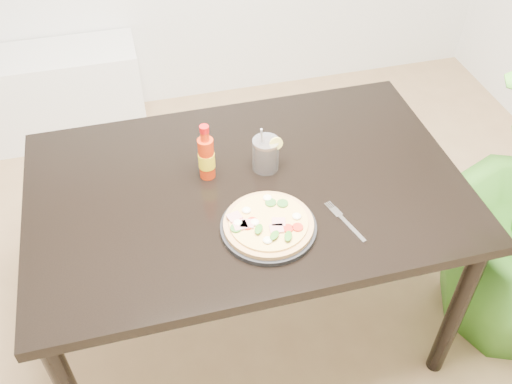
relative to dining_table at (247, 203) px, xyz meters
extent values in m
cube|color=black|center=(0.00, 0.00, 0.06)|extent=(1.40, 0.90, 0.04)
cylinder|color=black|center=(0.64, -0.39, -0.31)|extent=(0.06, 0.06, 0.71)
cylinder|color=black|center=(-0.64, 0.39, -0.31)|extent=(0.06, 0.06, 0.71)
cylinder|color=black|center=(0.64, 0.39, -0.31)|extent=(0.06, 0.06, 0.71)
cylinder|color=black|center=(0.02, -0.20, 0.09)|extent=(0.29, 0.29, 0.02)
cylinder|color=tan|center=(0.02, -0.20, 0.11)|extent=(0.27, 0.27, 0.01)
cylinder|color=#E8CC65|center=(0.02, -0.20, 0.12)|extent=(0.23, 0.23, 0.01)
cube|color=#D48984|center=(0.04, -0.22, 0.12)|extent=(0.05, 0.04, 0.01)
cube|color=#D48984|center=(-0.07, -0.21, 0.12)|extent=(0.04, 0.04, 0.01)
cube|color=#D48984|center=(0.03, -0.24, 0.12)|extent=(0.04, 0.04, 0.01)
cube|color=#D48984|center=(-0.05, -0.20, 0.12)|extent=(0.05, 0.04, 0.01)
cube|color=#D48984|center=(-0.08, -0.17, 0.12)|extent=(0.05, 0.04, 0.01)
cylinder|color=red|center=(0.06, -0.25, 0.12)|extent=(0.03, 0.03, 0.01)
cylinder|color=red|center=(-0.05, -0.21, 0.12)|extent=(0.03, 0.03, 0.01)
cylinder|color=red|center=(-0.03, -0.20, 0.12)|extent=(0.03, 0.03, 0.01)
cylinder|color=red|center=(-0.07, -0.19, 0.12)|extent=(0.03, 0.03, 0.01)
cylinder|color=red|center=(0.09, -0.25, 0.12)|extent=(0.03, 0.03, 0.01)
cylinder|color=#326F25|center=(-0.04, -0.20, 0.12)|extent=(0.03, 0.03, 0.01)
cylinder|color=#326F25|center=(0.08, -0.15, 0.12)|extent=(0.03, 0.03, 0.01)
cylinder|color=#326F25|center=(0.04, -0.14, 0.12)|extent=(0.03, 0.03, 0.01)
cylinder|color=#326F25|center=(-0.08, -0.21, 0.12)|extent=(0.03, 0.03, 0.01)
ellipsoid|color=white|center=(0.10, -0.21, 0.12)|extent=(0.03, 0.03, 0.01)
ellipsoid|color=white|center=(-0.07, -0.19, 0.12)|extent=(0.03, 0.03, 0.01)
ellipsoid|color=white|center=(-0.04, -0.15, 0.12)|extent=(0.03, 0.03, 0.01)
ellipsoid|color=white|center=(-0.01, -0.28, 0.12)|extent=(0.03, 0.03, 0.01)
ellipsoid|color=white|center=(-0.03, -0.20, 0.12)|extent=(0.03, 0.03, 0.01)
ellipsoid|color=white|center=(0.04, -0.11, 0.12)|extent=(0.03, 0.03, 0.01)
ellipsoid|color=#30741B|center=(0.05, -0.28, 0.13)|extent=(0.04, 0.05, 0.00)
ellipsoid|color=#30741B|center=(-0.02, -0.24, 0.13)|extent=(0.04, 0.05, 0.00)
ellipsoid|color=#30741B|center=(0.01, -0.27, 0.13)|extent=(0.04, 0.04, 0.00)
cylinder|color=red|center=(-0.11, 0.08, 0.16)|extent=(0.05, 0.05, 0.15)
cylinder|color=yellow|center=(-0.11, 0.08, 0.15)|extent=(0.05, 0.05, 0.05)
cylinder|color=red|center=(-0.11, 0.08, 0.25)|extent=(0.03, 0.03, 0.03)
cylinder|color=red|center=(-0.11, 0.08, 0.27)|extent=(0.03, 0.03, 0.02)
cylinder|color=black|center=(0.08, 0.07, 0.13)|extent=(0.08, 0.08, 0.10)
cylinder|color=silver|center=(0.08, 0.07, 0.14)|extent=(0.09, 0.09, 0.11)
cylinder|color=#F2E059|center=(0.11, 0.05, 0.20)|extent=(0.04, 0.01, 0.04)
cylinder|color=#B2B2B7|center=(0.07, 0.08, 0.17)|extent=(0.03, 0.06, 0.17)
cube|color=silver|center=(0.26, -0.27, 0.09)|extent=(0.05, 0.12, 0.00)
cube|color=silver|center=(0.24, -0.19, 0.09)|extent=(0.03, 0.05, 0.00)
cube|color=silver|center=(0.22, -0.16, 0.09)|extent=(0.01, 0.03, 0.00)
cube|color=silver|center=(0.22, -0.16, 0.09)|extent=(0.01, 0.03, 0.00)
cube|color=silver|center=(0.23, -0.16, 0.09)|extent=(0.01, 0.03, 0.00)
cube|color=silver|center=(0.24, -0.16, 0.09)|extent=(0.01, 0.03, 0.00)
cylinder|color=brown|center=(1.04, -0.22, -0.56)|extent=(0.28, 0.28, 0.22)
cube|color=white|center=(-0.95, 1.47, -0.42)|extent=(1.40, 0.34, 0.50)
camera|label=1|loc=(-0.31, -1.31, 1.34)|focal=40.00mm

